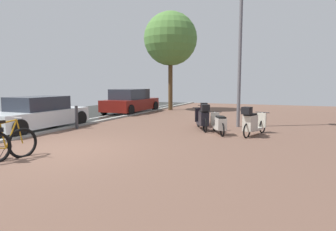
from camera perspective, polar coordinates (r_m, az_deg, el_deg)
name	(u,v)px	position (r m, az deg, el deg)	size (l,w,h in m)	color
ground	(101,156)	(7.46, -13.11, -7.89)	(21.00, 40.00, 0.13)	black
bicycle_foreground	(6,143)	(7.75, -29.36, -4.80)	(0.78, 1.39, 1.12)	black
scooter_near	(252,122)	(10.25, 16.31, -1.32)	(0.83, 1.76, 1.06)	black
scooter_mid	(219,124)	(10.38, 10.08, -1.65)	(0.91, 1.60, 0.76)	black
scooter_far	(203,118)	(11.11, 6.88, -0.52)	(1.02, 1.71, 1.06)	black
scooter_extra	(204,115)	(12.21, 7.10, 0.07)	(0.74, 1.73, 1.04)	black
parked_car_near	(38,114)	(12.32, -24.34, 0.24)	(1.78, 4.13, 1.29)	silver
parked_car_far	(131,101)	(18.07, -7.37, 2.77)	(1.95, 4.31, 1.45)	maroon
lamp_post	(240,37)	(12.36, 14.11, 14.79)	(0.20, 0.52, 6.64)	slate
street_tree	(170,39)	(19.84, 0.49, 14.89)	(3.54, 3.54, 6.54)	brown
bollard_far	(77,117)	(12.05, -17.63, -0.32)	(0.12, 0.12, 0.91)	#38383D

